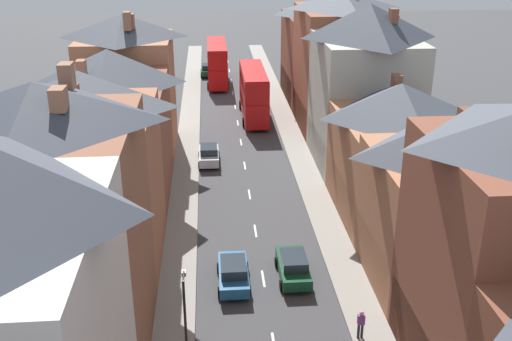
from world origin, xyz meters
The scene contains 13 objects.
pavement_left centered at (-5.10, 38.00, 0.07)m, with size 2.20×104.00×0.14m, color gray.
pavement_right centered at (5.10, 38.00, 0.07)m, with size 2.20×104.00×0.14m, color gray.
centre_line_dashes centered at (0.00, 36.00, 0.01)m, with size 0.14×97.80×0.01m.
terrace_row_left centered at (-10.19, 15.67, 6.34)m, with size 8.00×58.07×14.93m.
terrace_row_right centered at (10.19, 26.21, 6.11)m, with size 8.00×73.65×14.23m.
double_decker_bus_lead centered at (-1.81, 64.84, 2.82)m, with size 2.74×10.80×5.30m.
double_decker_bus_mid_street centered at (1.79, 49.70, 2.82)m, with size 2.74×10.80×5.30m.
car_near_blue centered at (-3.10, 69.35, 0.80)m, with size 1.90×4.16×1.59m.
car_near_silver centered at (-1.80, 17.58, 0.79)m, with size 1.90×4.22×1.57m.
car_parked_left_a centered at (1.80, 18.00, 0.80)m, with size 1.90×4.16×1.58m.
car_mid_white centered at (-3.10, 36.75, 0.84)m, with size 1.90×4.02×1.66m.
pedestrian_mid_left centered at (4.41, 11.98, 1.03)m, with size 0.36×0.22×1.61m.
street_lamp centered at (-4.25, 9.82, 3.24)m, with size 0.20×1.12×5.50m.
Camera 1 is at (-2.85, -12.43, 19.84)m, focal length 42.00 mm.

